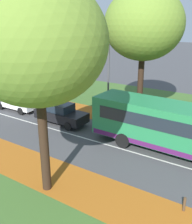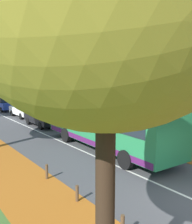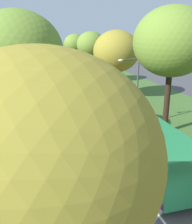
% 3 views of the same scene
% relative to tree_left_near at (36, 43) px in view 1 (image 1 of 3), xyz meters
% --- Properties ---
extents(leaf_litter_left, '(2.80, 60.00, 0.00)m').
position_rel_tree_left_near_xyz_m(leaf_litter_left, '(0.96, 2.61, -6.86)').
color(leaf_litter_left, '#9E5619').
rests_on(leaf_litter_left, grass_verge_left).
extents(grass_verge_right, '(12.00, 90.00, 0.01)m').
position_rel_tree_left_near_xyz_m(grass_verge_right, '(14.76, 8.61, -6.87)').
color(grass_verge_right, '#3D6028').
rests_on(grass_verge_right, ground).
extents(leaf_litter_right, '(2.80, 60.00, 0.00)m').
position_rel_tree_left_near_xyz_m(leaf_litter_right, '(10.16, 2.61, -6.86)').
color(leaf_litter_right, '#9E5619').
rests_on(leaf_litter_right, grass_verge_right).
extents(road_centre_line, '(0.12, 80.00, 0.01)m').
position_rel_tree_left_near_xyz_m(road_centre_line, '(5.56, 8.61, -6.87)').
color(road_centre_line, silver).
rests_on(road_centre_line, ground).
extents(tree_left_near, '(5.81, 5.81, 9.51)m').
position_rel_tree_left_near_xyz_m(tree_left_near, '(0.00, 0.00, 0.00)').
color(tree_left_near, black).
rests_on(tree_left_near, ground).
extents(tree_right_near, '(5.92, 5.92, 10.01)m').
position_rel_tree_left_near_xyz_m(tree_right_near, '(11.29, 0.30, 0.45)').
color(tree_right_near, black).
rests_on(tree_right_near, ground).
extents(tree_right_mid, '(5.41, 5.41, 8.13)m').
position_rel_tree_left_near_xyz_m(tree_right_mid, '(11.30, 11.67, -1.19)').
color(tree_right_mid, '#422D1E').
rests_on(tree_right_mid, ground).
extents(bollard_fourth, '(0.12, 0.12, 0.67)m').
position_rel_tree_left_near_xyz_m(bollard_fourth, '(2.00, -6.01, -6.54)').
color(bollard_fourth, '#4C3823').
rests_on(bollard_fourth, ground).
extents(streetlamp_right, '(1.89, 0.28, 6.00)m').
position_rel_tree_left_near_xyz_m(streetlamp_right, '(9.23, 2.25, -3.14)').
color(streetlamp_right, '#47474C').
rests_on(streetlamp_right, ground).
extents(bus, '(2.87, 10.47, 2.98)m').
position_rel_tree_left_near_xyz_m(bus, '(6.91, -3.99, -5.17)').
color(bus, '#237A47').
rests_on(bus, ground).
extents(car_black_lead, '(1.80, 4.21, 1.62)m').
position_rel_tree_left_near_xyz_m(car_black_lead, '(6.78, 4.85, -6.06)').
color(car_black_lead, black).
rests_on(car_black_lead, ground).
extents(car_white_following, '(1.82, 4.22, 1.62)m').
position_rel_tree_left_near_xyz_m(car_white_following, '(7.17, 10.32, -6.06)').
color(car_white_following, silver).
rests_on(car_white_following, ground).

